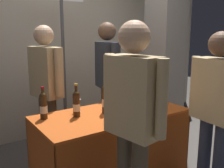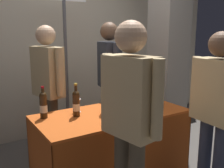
# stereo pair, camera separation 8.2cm
# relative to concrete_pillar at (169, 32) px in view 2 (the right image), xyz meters

# --- Properties ---
(back_partition) EXTENTS (6.37, 0.12, 2.67)m
(back_partition) POSITION_rel_concrete_pillar_xyz_m (-1.38, 1.07, -0.26)
(back_partition) COLOR #B2A893
(back_partition) RESTS_ON ground_plane
(concrete_pillar) EXTENTS (0.45, 0.45, 3.18)m
(concrete_pillar) POSITION_rel_concrete_pillar_xyz_m (0.00, 0.00, 0.00)
(concrete_pillar) COLOR gray
(concrete_pillar) RESTS_ON ground_plane
(tasting_table) EXTENTS (1.55, 0.74, 0.78)m
(tasting_table) POSITION_rel_concrete_pillar_xyz_m (-1.38, -0.62, -1.06)
(tasting_table) COLOR #B74C19
(tasting_table) RESTS_ON ground_plane
(featured_wine_bottle) EXTENTS (0.07, 0.07, 0.31)m
(featured_wine_bottle) POSITION_rel_concrete_pillar_xyz_m (-2.02, -0.41, -0.68)
(featured_wine_bottle) COLOR #38230F
(featured_wine_bottle) RESTS_ON tasting_table
(display_bottle_0) EXTENTS (0.07, 0.07, 0.30)m
(display_bottle_0) POSITION_rel_concrete_pillar_xyz_m (-1.57, -0.88, -0.69)
(display_bottle_0) COLOR black
(display_bottle_0) RESTS_ON tasting_table
(display_bottle_1) EXTENTS (0.07, 0.07, 0.33)m
(display_bottle_1) POSITION_rel_concrete_pillar_xyz_m (-1.74, -0.53, -0.68)
(display_bottle_1) COLOR #38230F
(display_bottle_1) RESTS_ON tasting_table
(display_bottle_2) EXTENTS (0.08, 0.08, 0.35)m
(display_bottle_2) POSITION_rel_concrete_pillar_xyz_m (-0.86, -0.75, -0.67)
(display_bottle_2) COLOR #38230F
(display_bottle_2) RESTS_ON tasting_table
(display_bottle_3) EXTENTS (0.07, 0.07, 0.36)m
(display_bottle_3) POSITION_rel_concrete_pillar_xyz_m (-1.44, -0.59, -0.66)
(display_bottle_3) COLOR #38230F
(display_bottle_3) RESTS_ON tasting_table
(wine_glass_near_vendor) EXTENTS (0.08, 0.08, 0.14)m
(wine_glass_near_vendor) POSITION_rel_concrete_pillar_xyz_m (-1.67, -0.42, -0.72)
(wine_glass_near_vendor) COLOR silver
(wine_glass_near_vendor) RESTS_ON tasting_table
(flower_vase) EXTENTS (0.09, 0.09, 0.40)m
(flower_vase) POSITION_rel_concrete_pillar_xyz_m (-1.26, -0.64, -0.70)
(flower_vase) COLOR slate
(flower_vase) RESTS_ON tasting_table
(vendor_presenter) EXTENTS (0.29, 0.55, 1.72)m
(vendor_presenter) POSITION_rel_concrete_pillar_xyz_m (-0.95, 0.12, -0.56)
(vendor_presenter) COLOR #4C4233
(vendor_presenter) RESTS_ON ground_plane
(vendor_assistant) EXTENTS (0.30, 0.57, 1.67)m
(vendor_assistant) POSITION_rel_concrete_pillar_xyz_m (-1.77, 0.18, -0.59)
(vendor_assistant) COLOR #4C4233
(vendor_assistant) RESTS_ON ground_plane
(taster_foreground_right) EXTENTS (0.27, 0.58, 1.67)m
(taster_foreground_right) POSITION_rel_concrete_pillar_xyz_m (-1.65, -1.30, -0.59)
(taster_foreground_right) COLOR #4C4233
(taster_foreground_right) RESTS_ON ground_plane
(taster_foreground_left) EXTENTS (0.24, 0.61, 1.60)m
(taster_foreground_left) POSITION_rel_concrete_pillar_xyz_m (-0.77, -1.40, -0.63)
(taster_foreground_left) COLOR #2D3347
(taster_foreground_left) RESTS_ON ground_plane
(booth_signpost) EXTENTS (0.63, 0.04, 2.15)m
(booth_signpost) POSITION_rel_concrete_pillar_xyz_m (-1.41, 0.48, -0.27)
(booth_signpost) COLOR #47474C
(booth_signpost) RESTS_ON ground_plane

